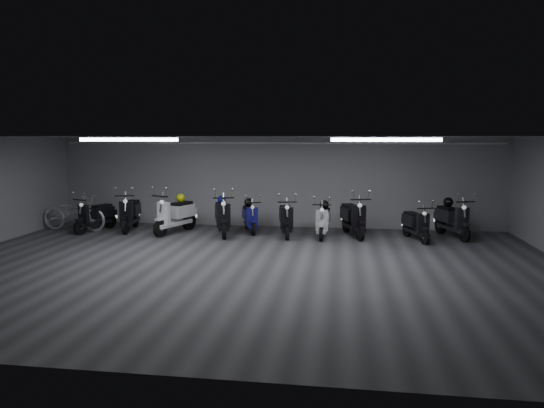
# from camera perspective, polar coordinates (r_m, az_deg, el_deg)

# --- Properties ---
(floor) EXTENTS (14.00, 10.00, 0.01)m
(floor) POSITION_cam_1_polar(r_m,az_deg,el_deg) (10.83, -3.17, -7.27)
(floor) COLOR #3A3A3C
(floor) RESTS_ON ground
(ceiling) EXTENTS (14.00, 10.00, 0.01)m
(ceiling) POSITION_cam_1_polar(r_m,az_deg,el_deg) (10.46, -3.29, 7.77)
(ceiling) COLOR gray
(ceiling) RESTS_ON ground
(back_wall) EXTENTS (14.00, 0.01, 2.80)m
(back_wall) POSITION_cam_1_polar(r_m,az_deg,el_deg) (15.46, 0.39, 2.53)
(back_wall) COLOR gray
(back_wall) RESTS_ON ground
(front_wall) EXTENTS (14.00, 0.01, 2.80)m
(front_wall) POSITION_cam_1_polar(r_m,az_deg,el_deg) (5.81, -12.97, -6.32)
(front_wall) COLOR gray
(front_wall) RESTS_ON ground
(fluor_strip_left) EXTENTS (2.40, 0.18, 0.08)m
(fluor_strip_left) POSITION_cam_1_polar(r_m,az_deg,el_deg) (12.34, -16.24, 7.16)
(fluor_strip_left) COLOR white
(fluor_strip_left) RESTS_ON ceiling
(fluor_strip_right) EXTENTS (2.40, 0.18, 0.08)m
(fluor_strip_right) POSITION_cam_1_polar(r_m,az_deg,el_deg) (11.30, 12.97, 7.25)
(fluor_strip_right) COLOR white
(fluor_strip_right) RESTS_ON ceiling
(conduit) EXTENTS (13.60, 0.05, 0.05)m
(conduit) POSITION_cam_1_polar(r_m,az_deg,el_deg) (15.32, 0.36, 7.05)
(conduit) COLOR white
(conduit) RESTS_ON back_wall
(scooter_0) EXTENTS (1.10, 1.78, 1.26)m
(scooter_0) POSITION_cam_1_polar(r_m,az_deg,el_deg) (15.59, -19.77, -0.74)
(scooter_0) COLOR black
(scooter_0) RESTS_ON floor
(scooter_1) EXTENTS (0.96, 1.96, 1.40)m
(scooter_1) POSITION_cam_1_polar(r_m,az_deg,el_deg) (15.44, -16.07, -0.40)
(scooter_1) COLOR black
(scooter_1) RESTS_ON floor
(scooter_2) EXTENTS (1.29, 2.04, 1.44)m
(scooter_2) POSITION_cam_1_polar(r_m,az_deg,el_deg) (14.66, -11.15, -0.57)
(scooter_2) COLOR white
(scooter_2) RESTS_ON floor
(scooter_3) EXTENTS (1.19, 2.03, 1.43)m
(scooter_3) POSITION_cam_1_polar(r_m,az_deg,el_deg) (14.20, -5.77, -0.75)
(scooter_3) COLOR black
(scooter_3) RESTS_ON floor
(scooter_4) EXTENTS (1.04, 1.67, 1.18)m
(scooter_4) POSITION_cam_1_polar(r_m,az_deg,el_deg) (14.57, -2.56, -1.00)
(scooter_4) COLOR navy
(scooter_4) RESTS_ON floor
(scooter_5) EXTENTS (0.88, 1.82, 1.30)m
(scooter_5) POSITION_cam_1_polar(r_m,az_deg,el_deg) (14.02, 1.62, -1.09)
(scooter_5) COLOR black
(scooter_5) RESTS_ON floor
(scooter_6) EXTENTS (0.65, 1.69, 1.24)m
(scooter_6) POSITION_cam_1_polar(r_m,az_deg,el_deg) (13.88, 5.97, -1.35)
(scooter_6) COLOR silver
(scooter_6) RESTS_ON floor
(scooter_7) EXTENTS (1.15, 1.99, 1.41)m
(scooter_7) POSITION_cam_1_polar(r_m,az_deg,el_deg) (14.11, 9.37, -0.92)
(scooter_7) COLOR black
(scooter_7) RESTS_ON floor
(scooter_8) EXTENTS (0.99, 1.68, 1.19)m
(scooter_8) POSITION_cam_1_polar(r_m,az_deg,el_deg) (13.95, 16.32, -1.68)
(scooter_8) COLOR black
(scooter_8) RESTS_ON floor
(scooter_9) EXTENTS (1.18, 1.92, 1.35)m
(scooter_9) POSITION_cam_1_polar(r_m,az_deg,el_deg) (14.64, 20.15, -1.08)
(scooter_9) COLOR black
(scooter_9) RESTS_ON floor
(bicycle) EXTENTS (2.09, 0.87, 1.32)m
(bicycle) POSITION_cam_1_polar(r_m,az_deg,el_deg) (15.97, -21.91, -0.54)
(bicycle) COLOR silver
(bicycle) RESTS_ON floor
(helmet_0) EXTENTS (0.26, 0.26, 0.26)m
(helmet_0) POSITION_cam_1_polar(r_m,az_deg,el_deg) (14.07, 6.07, -0.08)
(helmet_0) COLOR black
(helmet_0) RESTS_ON scooter_6
(helmet_1) EXTENTS (0.27, 0.27, 0.27)m
(helmet_1) POSITION_cam_1_polar(r_m,az_deg,el_deg) (14.75, -2.71, 0.18)
(helmet_1) COLOR black
(helmet_1) RESTS_ON scooter_4
(helmet_2) EXTENTS (0.25, 0.25, 0.25)m
(helmet_2) POSITION_cam_1_polar(r_m,az_deg,el_deg) (14.82, -10.51, 0.70)
(helmet_2) COLOR #C1D80C
(helmet_2) RESTS_ON scooter_2
(helmet_3) EXTENTS (0.28, 0.28, 0.28)m
(helmet_3) POSITION_cam_1_polar(r_m,az_deg,el_deg) (14.81, 19.70, 0.21)
(helmet_3) COLOR black
(helmet_3) RESTS_ON scooter_9
(helmet_4) EXTENTS (0.23, 0.23, 0.23)m
(helmet_4) POSITION_cam_1_polar(r_m,az_deg,el_deg) (14.43, -5.85, 0.53)
(helmet_4) COLOR #0C1087
(helmet_4) RESTS_ON scooter_3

